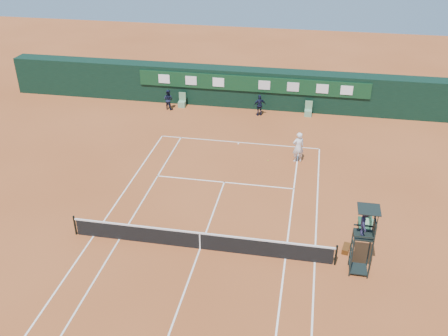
# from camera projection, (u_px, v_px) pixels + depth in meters

# --- Properties ---
(ground) EXTENTS (90.00, 90.00, 0.00)m
(ground) POSITION_uv_depth(u_px,v_px,m) (200.00, 249.00, 24.12)
(ground) COLOR #A55127
(ground) RESTS_ON ground
(court_lines) EXTENTS (11.05, 23.85, 0.01)m
(court_lines) POSITION_uv_depth(u_px,v_px,m) (200.00, 249.00, 24.12)
(court_lines) COLOR silver
(court_lines) RESTS_ON ground
(tennis_net) EXTENTS (12.90, 0.10, 1.10)m
(tennis_net) POSITION_uv_depth(u_px,v_px,m) (200.00, 240.00, 23.87)
(tennis_net) COLOR black
(tennis_net) RESTS_ON ground
(back_wall) EXTENTS (40.00, 1.65, 3.00)m
(back_wall) POSITION_uv_depth(u_px,v_px,m) (253.00, 88.00, 39.49)
(back_wall) COLOR black
(back_wall) RESTS_ON ground
(linesman_chair_left) EXTENTS (0.55, 0.50, 1.15)m
(linesman_chair_left) POSITION_uv_depth(u_px,v_px,m) (182.00, 103.00, 39.87)
(linesman_chair_left) COLOR #649972
(linesman_chair_left) RESTS_ON ground
(linesman_chair_right) EXTENTS (0.55, 0.50, 1.15)m
(linesman_chair_right) POSITION_uv_depth(u_px,v_px,m) (308.00, 112.00, 38.27)
(linesman_chair_right) COLOR #62976E
(linesman_chair_right) RESTS_ON ground
(umpire_chair) EXTENTS (0.96, 0.95, 3.42)m
(umpire_chair) POSITION_uv_depth(u_px,v_px,m) (365.00, 227.00, 21.49)
(umpire_chair) COLOR black
(umpire_chair) RESTS_ON ground
(player_bench) EXTENTS (0.56, 1.20, 1.10)m
(player_bench) POSITION_uv_depth(u_px,v_px,m) (367.00, 222.00, 25.05)
(player_bench) COLOR #183D27
(player_bench) RESTS_ON ground
(tennis_bag) EXTENTS (0.44, 0.75, 0.27)m
(tennis_bag) POSITION_uv_depth(u_px,v_px,m) (346.00, 249.00, 23.92)
(tennis_bag) COLOR black
(tennis_bag) RESTS_ON ground
(cooler) EXTENTS (0.57, 0.57, 0.65)m
(cooler) POSITION_uv_depth(u_px,v_px,m) (369.00, 227.00, 25.15)
(cooler) COLOR silver
(cooler) RESTS_ON ground
(tennis_ball) EXTENTS (0.07, 0.07, 0.07)m
(tennis_ball) POSITION_uv_depth(u_px,v_px,m) (268.00, 160.00, 31.97)
(tennis_ball) COLOR #AFC92E
(tennis_ball) RESTS_ON ground
(player) EXTENTS (0.87, 0.73, 2.04)m
(player) POSITION_uv_depth(u_px,v_px,m) (298.00, 147.00, 31.41)
(player) COLOR white
(player) RESTS_ON ground
(ball_kid_left) EXTENTS (0.93, 0.82, 1.61)m
(ball_kid_left) POSITION_uv_depth(u_px,v_px,m) (168.00, 100.00, 39.20)
(ball_kid_left) COLOR black
(ball_kid_left) RESTS_ON ground
(ball_kid_right) EXTENTS (1.05, 0.82, 1.66)m
(ball_kid_right) POSITION_uv_depth(u_px,v_px,m) (260.00, 105.00, 38.07)
(ball_kid_right) COLOR black
(ball_kid_right) RESTS_ON ground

